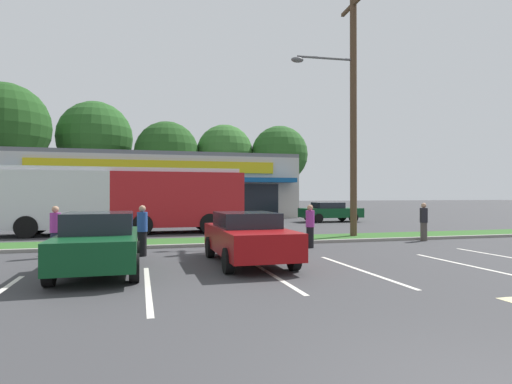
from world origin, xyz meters
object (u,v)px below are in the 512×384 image
object	(u,v)px
utility_pole	(351,106)
city_bus	(123,198)
pedestrian_by_pole	(310,226)
pedestrian_far	(55,231)
pedestrian_mid	(424,222)
car_2	(248,237)
car_0	(330,212)
car_5	(99,242)
bus_stop_bench	(88,238)
pedestrian_near_bench	(142,231)
car_3	(175,212)

from	to	relation	value
utility_pole	city_bus	xyz separation A→B (m)	(-9.81, 5.04, -4.10)
pedestrian_by_pole	pedestrian_far	distance (m)	8.53
pedestrian_mid	car_2	bearing A→B (deg)	50.55
utility_pole	car_0	distance (m)	12.64
pedestrian_mid	car_5	bearing A→B (deg)	45.93
bus_stop_bench	car_0	size ratio (longest dim) A/B	0.37
utility_pole	city_bus	distance (m)	11.77
pedestrian_near_bench	pedestrian_by_pole	xyz separation A→B (m)	(5.93, 0.57, -0.02)
car_5	pedestrian_far	bearing A→B (deg)	-154.29
city_bus	pedestrian_by_pole	xyz separation A→B (m)	(6.78, -7.70, -0.97)
city_bus	car_5	size ratio (longest dim) A/B	2.76
bus_stop_bench	car_2	xyz separation A→B (m)	(4.62, -3.47, 0.25)
bus_stop_bench	pedestrian_near_bench	size ratio (longest dim) A/B	0.99
car_0	pedestrian_mid	xyz separation A→B (m)	(-1.56, -12.51, 0.07)
city_bus	bus_stop_bench	world-z (taller)	city_bus
pedestrian_near_bench	bus_stop_bench	bearing A→B (deg)	-142.25
car_5	pedestrian_near_bench	size ratio (longest dim) A/B	2.66
car_2	pedestrian_near_bench	world-z (taller)	pedestrian_near_bench
car_3	pedestrian_far	distance (m)	14.05
pedestrian_near_bench	car_3	bearing A→B (deg)	155.52
utility_pole	bus_stop_bench	bearing A→B (deg)	-169.65
utility_pole	car_3	bearing A→B (deg)	123.29
city_bus	pedestrian_by_pole	distance (m)	10.31
car_2	pedestrian_far	bearing A→B (deg)	-115.78
car_5	pedestrian_near_bench	world-z (taller)	pedestrian_near_bench
bus_stop_bench	car_5	xyz separation A→B (m)	(0.67, -4.03, 0.26)
pedestrian_by_pole	city_bus	bearing A→B (deg)	141.58
car_0	car_5	bearing A→B (deg)	-129.96
car_0	pedestrian_by_pole	size ratio (longest dim) A/B	2.72
car_3	pedestrian_mid	xyz separation A→B (m)	(9.37, -12.17, -0.02)
car_2	car_3	world-z (taller)	car_3
city_bus	car_2	distance (m)	11.16
city_bus	pedestrian_far	xyz separation A→B (m)	(-1.75, -7.81, -0.96)
utility_pole	car_5	world-z (taller)	utility_pole
city_bus	pedestrian_by_pole	bearing A→B (deg)	130.89
city_bus	car_3	distance (m)	6.25
utility_pole	pedestrian_mid	xyz separation A→B (m)	(2.50, -1.70, -5.06)
car_2	car_3	xyz separation A→B (m)	(-0.80, 15.89, 0.06)
car_0	pedestrian_by_pole	world-z (taller)	pedestrian_by_pole
pedestrian_mid	car_3	bearing A→B (deg)	-25.35
utility_pole	car_0	size ratio (longest dim) A/B	2.57
bus_stop_bench	car_0	xyz separation A→B (m)	(14.75, 12.77, 0.23)
city_bus	car_2	bearing A→B (deg)	109.20
car_5	pedestrian_near_bench	distance (m)	2.94
car_3	pedestrian_mid	bearing A→B (deg)	-52.40
pedestrian_mid	pedestrian_far	distance (m)	14.10
car_2	pedestrian_mid	world-z (taller)	pedestrian_mid
pedestrian_by_pole	pedestrian_far	bearing A→B (deg)	-169.05
pedestrian_by_pole	pedestrian_mid	size ratio (longest dim) A/B	0.99
car_3	pedestrian_mid	size ratio (longest dim) A/B	2.94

